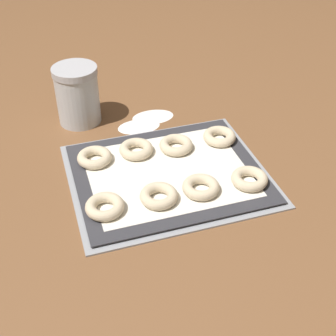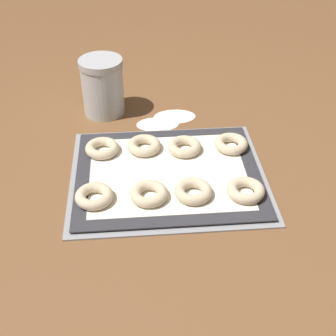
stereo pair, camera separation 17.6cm
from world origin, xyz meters
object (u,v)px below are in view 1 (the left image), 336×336
object	(u,v)px
baking_tray	(168,175)
bagel_front_far_right	(250,179)
bagel_front_far_left	(105,207)
flour_canister	(77,95)
bagel_back_far_right	(219,137)
bagel_front_mid_right	(201,187)
bagel_front_mid_left	(159,196)
bagel_back_far_left	(95,157)
bagel_back_mid_left	(136,149)
bagel_back_mid_right	(176,145)

from	to	relation	value
baking_tray	bagel_front_far_right	bearing A→B (deg)	-29.99
bagel_front_far_left	flour_canister	bearing A→B (deg)	88.36
baking_tray	bagel_back_far_right	bearing A→B (deg)	27.55
bagel_front_mid_right	bagel_back_far_right	world-z (taller)	same
bagel_front_far_left	flour_canister	size ratio (longest dim) A/B	0.52
bagel_front_far_left	bagel_front_far_right	world-z (taller)	same
bagel_back_far_right	bagel_front_far_left	bearing A→B (deg)	-152.50
bagel_front_mid_left	bagel_back_far_left	bearing A→B (deg)	120.34
bagel_front_mid_left	bagel_front_far_right	xyz separation A→B (m)	(0.19, -0.01, 0.00)
flour_canister	bagel_front_mid_right	bearing A→B (deg)	-62.97
bagel_front_far_left	bagel_front_far_right	size ratio (longest dim) A/B	1.00
baking_tray	bagel_back_far_left	xyz separation A→B (m)	(-0.14, 0.08, 0.02)
bagel_back_mid_left	bagel_back_mid_right	size ratio (longest dim) A/B	1.00
bagel_back_far_left	bagel_front_far_right	bearing A→B (deg)	-30.46
bagel_front_mid_left	bagel_back_far_right	size ratio (longest dim) A/B	1.00
bagel_back_far_left	bagel_front_far_left	bearing A→B (deg)	-93.70
bagel_back_far_left	bagel_back_far_right	bearing A→B (deg)	-1.24
bagel_back_far_right	bagel_back_mid_right	bearing A→B (deg)	-178.65
bagel_front_far_right	bagel_back_far_right	size ratio (longest dim) A/B	1.00
bagel_front_mid_left	bagel_front_mid_right	bearing A→B (deg)	0.20
bagel_front_mid_left	baking_tray	bearing A→B (deg)	61.07
bagel_back_far_left	flour_canister	world-z (taller)	flour_canister
baking_tray	bagel_back_far_right	distance (m)	0.17
bagel_back_far_right	bagel_front_mid_right	bearing A→B (deg)	-123.89
bagel_front_mid_left	bagel_back_far_left	distance (m)	0.19
bagel_front_far_right	bagel_back_far_left	world-z (taller)	same
bagel_front_far_right	bagel_back_far_right	world-z (taller)	same
baking_tray	bagel_front_mid_left	bearing A→B (deg)	-118.93
bagel_front_far_right	bagel_front_mid_left	bearing A→B (deg)	178.46
flour_canister	bagel_back_mid_right	bearing A→B (deg)	-48.26
bagel_front_mid_left	bagel_back_mid_right	distance (m)	0.18
bagel_front_far_right	bagel_back_far_left	size ratio (longest dim) A/B	1.00
baking_tray	bagel_back_far_left	size ratio (longest dim) A/B	5.47
baking_tray	flour_canister	distance (m)	0.32
baking_tray	bagel_back_mid_right	distance (m)	0.09
bagel_front_far_left	bagel_back_mid_right	size ratio (longest dim) A/B	1.00
flour_canister	baking_tray	bearing A→B (deg)	-63.43
bagel_front_far_left	bagel_back_mid_left	distance (m)	0.20
bagel_front_mid_right	bagel_back_far_left	xyz separation A→B (m)	(-0.18, 0.16, 0.00)
bagel_front_mid_left	bagel_front_mid_right	distance (m)	0.09
baking_tray	bagel_back_far_right	size ratio (longest dim) A/B	5.47
bagel_back_mid_left	bagel_front_far_right	bearing A→B (deg)	-41.57
bagel_front_far_right	bagel_back_mid_right	bearing A→B (deg)	123.08
bagel_front_mid_right	bagel_back_far_right	bearing A→B (deg)	56.11
baking_tray	bagel_back_far_left	world-z (taller)	bagel_back_far_left
baking_tray	bagel_front_far_left	bearing A→B (deg)	-152.55
bagel_front_far_left	bagel_front_mid_left	distance (m)	0.11
bagel_back_far_right	flour_canister	world-z (taller)	flour_canister
bagel_front_mid_left	bagel_front_far_left	bearing A→B (deg)	179.12
bagel_front_far_left	bagel_back_mid_right	bearing A→B (deg)	38.44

